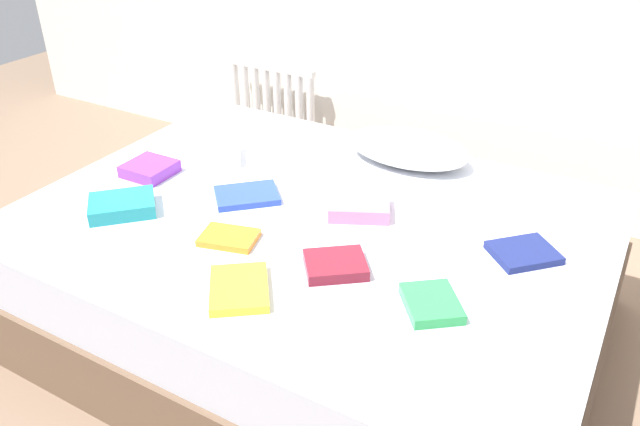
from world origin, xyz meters
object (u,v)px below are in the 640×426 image
bed (313,273)px  textbook_maroon (335,265)px  textbook_navy (524,253)px  pillow (408,148)px  textbook_blue (247,195)px  textbook_white (216,155)px  radiator (272,103)px  textbook_orange (229,238)px  textbook_yellow (239,289)px  textbook_teal (122,205)px  textbook_purple (150,169)px  textbook_green (431,303)px  textbook_pink (359,207)px

bed → textbook_maroon: bearing=-48.1°
textbook_maroon → textbook_navy: 0.59m
pillow → textbook_maroon: bearing=-82.4°
textbook_navy → textbook_blue: 0.98m
bed → textbook_blue: bearing=-175.8°
textbook_navy → textbook_white: size_ratio=0.99×
radiator → textbook_orange: 1.70m
radiator → pillow: size_ratio=1.11×
textbook_yellow → textbook_teal: bearing=-141.8°
textbook_purple → textbook_teal: textbook_teal is taller
radiator → textbook_green: 2.13m
radiator → textbook_orange: (0.82, -1.48, 0.17)m
pillow → textbook_blue: 0.69m
textbook_maroon → textbook_green: textbook_maroon is taller
textbook_maroon → textbook_white: bearing=113.6°
textbook_orange → textbook_teal: (-0.44, -0.04, 0.01)m
textbook_pink → textbook_purple: bearing=163.4°
textbook_white → textbook_teal: (-0.03, -0.50, 0.00)m
radiator → textbook_teal: (0.39, -1.52, 0.19)m
textbook_purple → textbook_navy: bearing=5.6°
textbook_pink → textbook_maroon: textbook_pink is taller
textbook_navy → textbook_orange: textbook_navy is taller
textbook_teal → textbook_yellow: bearing=-60.5°
pillow → textbook_maroon: 0.81m
textbook_navy → textbook_green: bearing=-157.8°
textbook_teal → textbook_blue: size_ratio=0.99×
radiator → textbook_yellow: size_ratio=2.59×
textbook_teal → textbook_yellow: size_ratio=1.03×
textbook_green → textbook_orange: bearing=-127.6°
pillow → textbook_green: 0.94m
textbook_maroon → textbook_orange: size_ratio=1.01×
textbook_teal → textbook_yellow: 0.65m
textbook_white → textbook_yellow: size_ratio=0.91×
textbook_pink → textbook_teal: (-0.72, -0.40, 0.00)m
textbook_white → textbook_yellow: bearing=-84.3°
bed → textbook_pink: textbook_pink is taller
textbook_purple → textbook_white: same height
textbook_maroon → textbook_green: bearing=-42.5°
radiator → textbook_green: (1.52, -1.48, 0.18)m
pillow → textbook_white: pillow is taller
textbook_purple → textbook_orange: bearing=-23.2°
textbook_orange → textbook_white: (-0.41, 0.46, 0.01)m
bed → textbook_maroon: textbook_maroon is taller
textbook_navy → textbook_maroon: bearing=171.5°
textbook_teal → textbook_yellow: (0.63, -0.17, -0.01)m
radiator → textbook_blue: radiator is taller
textbook_purple → radiator: bearing=101.3°
pillow → textbook_white: 0.78m
textbook_pink → pillow: bearing=66.3°
textbook_blue → textbook_yellow: bearing=-100.2°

